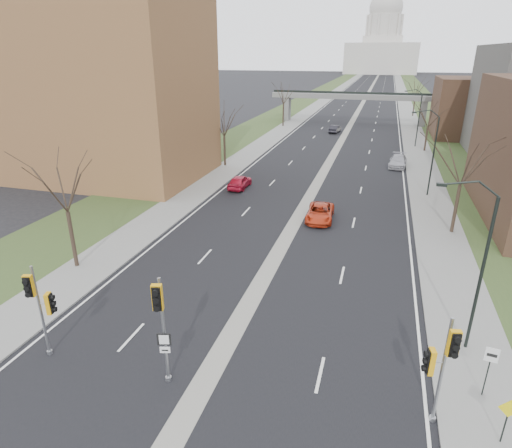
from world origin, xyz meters
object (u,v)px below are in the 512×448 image
at_px(car_left_near, 240,182).
at_px(car_right_mid, 398,161).
at_px(car_right_near, 320,213).
at_px(speed_limit_sign, 490,363).
at_px(warning_sign, 508,415).
at_px(signal_pole_median, 161,315).
at_px(signal_pole_right, 442,359).
at_px(car_left_far, 335,129).
at_px(signal_pole_left, 40,300).

distance_m(car_left_near, car_right_mid, 22.54).
distance_m(car_left_near, car_right_near, 12.29).
bearing_deg(speed_limit_sign, car_right_mid, 101.39).
bearing_deg(car_right_mid, warning_sign, -80.84).
bearing_deg(car_right_near, signal_pole_median, -101.90).
distance_m(signal_pole_right, car_left_far, 68.22).
bearing_deg(signal_pole_median, signal_pole_right, -10.60).
xyz_separation_m(car_left_far, car_right_mid, (10.94, -23.61, 0.05)).
relative_size(signal_pole_right, speed_limit_sign, 2.00).
bearing_deg(speed_limit_sign, signal_pole_left, -164.10).
xyz_separation_m(signal_pole_left, signal_pole_median, (6.42, -0.18, 0.50)).
bearing_deg(car_right_mid, signal_pole_right, -84.16).
bearing_deg(car_left_far, car_right_near, 101.30).
bearing_deg(signal_pole_left, car_left_far, 68.15).
bearing_deg(car_right_near, warning_sign, -67.74).
bearing_deg(car_left_far, signal_pole_median, 96.67).
relative_size(speed_limit_sign, warning_sign, 1.19).
height_order(signal_pole_median, warning_sign, signal_pole_median).
bearing_deg(signal_pole_median, car_left_near, 86.40).
bearing_deg(warning_sign, car_left_far, 98.09).
bearing_deg(car_left_far, signal_pole_left, 91.28).
bearing_deg(signal_pole_left, car_left_near, 73.17).
height_order(car_left_far, car_right_mid, car_right_mid).
height_order(signal_pole_left, car_left_near, signal_pole_left).
bearing_deg(speed_limit_sign, signal_pole_right, -129.18).
bearing_deg(car_left_far, speed_limit_sign, 108.44).
distance_m(signal_pole_left, signal_pole_median, 6.44).
bearing_deg(signal_pole_median, car_right_near, 65.22).
relative_size(signal_pole_median, car_left_near, 1.23).
xyz_separation_m(car_left_near, car_right_near, (9.97, -7.20, -0.05)).
xyz_separation_m(signal_pole_right, car_left_near, (-17.63, 28.66, -2.51)).
bearing_deg(speed_limit_sign, warning_sign, -77.60).
height_order(signal_pole_median, speed_limit_sign, signal_pole_median).
relative_size(signal_pole_right, car_left_near, 1.14).
bearing_deg(car_right_mid, signal_pole_left, -105.95).
xyz_separation_m(car_right_near, car_right_mid, (6.94, 22.09, 0.07)).
height_order(signal_pole_left, speed_limit_sign, signal_pole_left).
distance_m(speed_limit_sign, car_right_mid, 41.47).
bearing_deg(warning_sign, speed_limit_sign, 91.40).
bearing_deg(signal_pole_right, car_right_mid, 78.96).
height_order(signal_pole_left, car_left_far, signal_pole_left).
relative_size(warning_sign, car_left_near, 0.48).
distance_m(signal_pole_left, warning_sign, 20.26).
relative_size(signal_pole_left, car_left_near, 1.13).
height_order(signal_pole_median, signal_pole_right, signal_pole_median).
distance_m(signal_pole_right, warning_sign, 3.11).
distance_m(speed_limit_sign, car_right_near, 21.71).
bearing_deg(car_right_near, signal_pole_left, -117.00).
bearing_deg(signal_pole_median, signal_pole_left, 162.62).
bearing_deg(car_left_near, warning_sign, 125.22).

